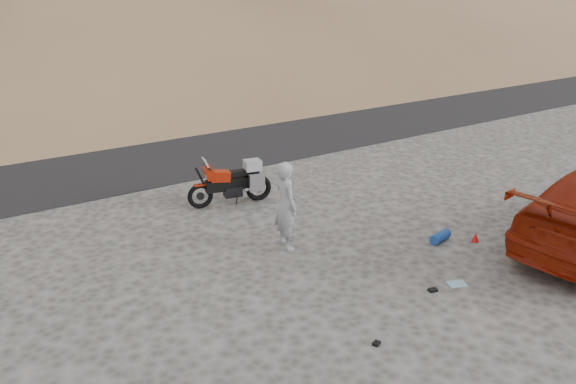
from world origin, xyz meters
name	(u,v)px	position (x,y,z in m)	size (l,w,h in m)	color
ground	(315,262)	(0.00, 0.00, 0.00)	(140.00, 140.00, 0.00)	#43413E
road	(147,149)	(0.00, 9.00, 0.00)	(120.00, 7.00, 0.05)	black
motorcycle	(234,183)	(0.14, 3.48, 0.52)	(2.04, 0.82, 1.22)	black
man	(286,247)	(-0.10, 0.86, 0.00)	(0.65, 0.43, 1.79)	gray
gear_blue_mat	(440,237)	(2.66, -0.66, 0.10)	(0.20, 0.20, 0.51)	navy
gear_funnel	(476,237)	(3.25, -1.06, 0.09)	(0.14, 0.14, 0.19)	red
gear_glove_a	(433,290)	(1.07, -1.95, 0.02)	(0.15, 0.11, 0.04)	black
gear_glove_b	(376,343)	(-0.75, -2.55, 0.02)	(0.12, 0.09, 0.04)	black
gear_blue_cloth	(457,284)	(1.60, -2.02, 0.01)	(0.32, 0.23, 0.01)	#80ABC6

